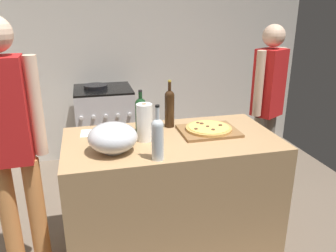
{
  "coord_description": "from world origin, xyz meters",
  "views": [
    {
      "loc": [
        -0.45,
        -1.36,
        1.72
      ],
      "look_at": [
        0.08,
        0.81,
        0.93
      ],
      "focal_mm": 36.2,
      "sensor_mm": 36.0,
      "label": 1
    }
  ],
  "objects_px": {
    "pizza": "(209,128)",
    "person_in_stripes": "(11,139)",
    "wine_bottle_dark": "(141,114)",
    "wine_bottle_clear": "(170,107)",
    "person_in_red": "(267,101)",
    "wine_bottle_amber": "(158,137)",
    "mixing_bowl": "(113,138)",
    "paper_towel_roll": "(145,122)",
    "stove": "(105,129)"
  },
  "relations": [
    {
      "from": "stove",
      "to": "person_in_red",
      "type": "height_order",
      "value": "person_in_red"
    },
    {
      "from": "mixing_bowl",
      "to": "person_in_red",
      "type": "bearing_deg",
      "value": 26.45
    },
    {
      "from": "pizza",
      "to": "person_in_stripes",
      "type": "relative_size",
      "value": 0.19
    },
    {
      "from": "wine_bottle_amber",
      "to": "person_in_stripes",
      "type": "distance_m",
      "value": 0.87
    },
    {
      "from": "pizza",
      "to": "wine_bottle_clear",
      "type": "distance_m",
      "value": 0.32
    },
    {
      "from": "paper_towel_roll",
      "to": "wine_bottle_clear",
      "type": "distance_m",
      "value": 0.32
    },
    {
      "from": "wine_bottle_dark",
      "to": "stove",
      "type": "bearing_deg",
      "value": 98.19
    },
    {
      "from": "stove",
      "to": "paper_towel_roll",
      "type": "bearing_deg",
      "value": -82.67
    },
    {
      "from": "mixing_bowl",
      "to": "person_in_stripes",
      "type": "relative_size",
      "value": 0.18
    },
    {
      "from": "wine_bottle_amber",
      "to": "mixing_bowl",
      "type": "bearing_deg",
      "value": 144.47
    },
    {
      "from": "wine_bottle_amber",
      "to": "stove",
      "type": "height_order",
      "value": "wine_bottle_amber"
    },
    {
      "from": "paper_towel_roll",
      "to": "wine_bottle_clear",
      "type": "height_order",
      "value": "wine_bottle_clear"
    },
    {
      "from": "mixing_bowl",
      "to": "wine_bottle_clear",
      "type": "bearing_deg",
      "value": 39.06
    },
    {
      "from": "wine_bottle_dark",
      "to": "paper_towel_roll",
      "type": "bearing_deg",
      "value": -90.28
    },
    {
      "from": "mixing_bowl",
      "to": "stove",
      "type": "height_order",
      "value": "mixing_bowl"
    },
    {
      "from": "person_in_red",
      "to": "wine_bottle_amber",
      "type": "bearing_deg",
      "value": -143.5
    },
    {
      "from": "wine_bottle_clear",
      "to": "person_in_stripes",
      "type": "height_order",
      "value": "person_in_stripes"
    },
    {
      "from": "wine_bottle_dark",
      "to": "wine_bottle_clear",
      "type": "bearing_deg",
      "value": 18.02
    },
    {
      "from": "wine_bottle_amber",
      "to": "stove",
      "type": "bearing_deg",
      "value": 96.7
    },
    {
      "from": "paper_towel_roll",
      "to": "person_in_red",
      "type": "height_order",
      "value": "person_in_red"
    },
    {
      "from": "stove",
      "to": "wine_bottle_dark",
      "type": "bearing_deg",
      "value": -81.81
    },
    {
      "from": "wine_bottle_dark",
      "to": "wine_bottle_amber",
      "type": "relative_size",
      "value": 0.93
    },
    {
      "from": "mixing_bowl",
      "to": "wine_bottle_amber",
      "type": "height_order",
      "value": "wine_bottle_amber"
    },
    {
      "from": "wine_bottle_dark",
      "to": "person_in_stripes",
      "type": "xyz_separation_m",
      "value": [
        -0.81,
        -0.19,
        -0.04
      ]
    },
    {
      "from": "wine_bottle_dark",
      "to": "wine_bottle_amber",
      "type": "height_order",
      "value": "wine_bottle_amber"
    },
    {
      "from": "wine_bottle_dark",
      "to": "stove",
      "type": "height_order",
      "value": "wine_bottle_dark"
    },
    {
      "from": "paper_towel_roll",
      "to": "person_in_red",
      "type": "bearing_deg",
      "value": 25.34
    },
    {
      "from": "mixing_bowl",
      "to": "wine_bottle_clear",
      "type": "height_order",
      "value": "wine_bottle_clear"
    },
    {
      "from": "pizza",
      "to": "person_in_stripes",
      "type": "bearing_deg",
      "value": -176.49
    },
    {
      "from": "wine_bottle_clear",
      "to": "person_in_red",
      "type": "bearing_deg",
      "value": 19.67
    },
    {
      "from": "paper_towel_roll",
      "to": "wine_bottle_amber",
      "type": "bearing_deg",
      "value": -86.25
    },
    {
      "from": "wine_bottle_clear",
      "to": "person_in_stripes",
      "type": "distance_m",
      "value": 1.07
    },
    {
      "from": "pizza",
      "to": "wine_bottle_amber",
      "type": "height_order",
      "value": "wine_bottle_amber"
    },
    {
      "from": "mixing_bowl",
      "to": "person_in_stripes",
      "type": "xyz_separation_m",
      "value": [
        -0.59,
        0.1,
        0.01
      ]
    },
    {
      "from": "wine_bottle_dark",
      "to": "person_in_stripes",
      "type": "distance_m",
      "value": 0.83
    },
    {
      "from": "mixing_bowl",
      "to": "person_in_stripes",
      "type": "height_order",
      "value": "person_in_stripes"
    },
    {
      "from": "wine_bottle_amber",
      "to": "wine_bottle_dark",
      "type": "bearing_deg",
      "value": 92.44
    },
    {
      "from": "pizza",
      "to": "stove",
      "type": "bearing_deg",
      "value": 114.73
    },
    {
      "from": "pizza",
      "to": "person_in_stripes",
      "type": "distance_m",
      "value": 1.28
    },
    {
      "from": "person_in_red",
      "to": "mixing_bowl",
      "type": "bearing_deg",
      "value": -153.55
    },
    {
      "from": "paper_towel_roll",
      "to": "stove",
      "type": "distance_m",
      "value": 1.56
    },
    {
      "from": "pizza",
      "to": "stove",
      "type": "distance_m",
      "value": 1.61
    },
    {
      "from": "wine_bottle_dark",
      "to": "stove",
      "type": "relative_size",
      "value": 0.32
    },
    {
      "from": "wine_bottle_dark",
      "to": "wine_bottle_clear",
      "type": "xyz_separation_m",
      "value": [
        0.22,
        0.07,
        0.01
      ]
    },
    {
      "from": "mixing_bowl",
      "to": "wine_bottle_amber",
      "type": "relative_size",
      "value": 0.91
    },
    {
      "from": "pizza",
      "to": "mixing_bowl",
      "type": "distance_m",
      "value": 0.71
    },
    {
      "from": "pizza",
      "to": "wine_bottle_dark",
      "type": "xyz_separation_m",
      "value": [
        -0.46,
        0.11,
        0.11
      ]
    },
    {
      "from": "mixing_bowl",
      "to": "wine_bottle_dark",
      "type": "relative_size",
      "value": 0.98
    },
    {
      "from": "stove",
      "to": "mixing_bowl",
      "type": "bearing_deg",
      "value": -91.23
    },
    {
      "from": "paper_towel_roll",
      "to": "person_in_stripes",
      "type": "height_order",
      "value": "person_in_stripes"
    }
  ]
}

